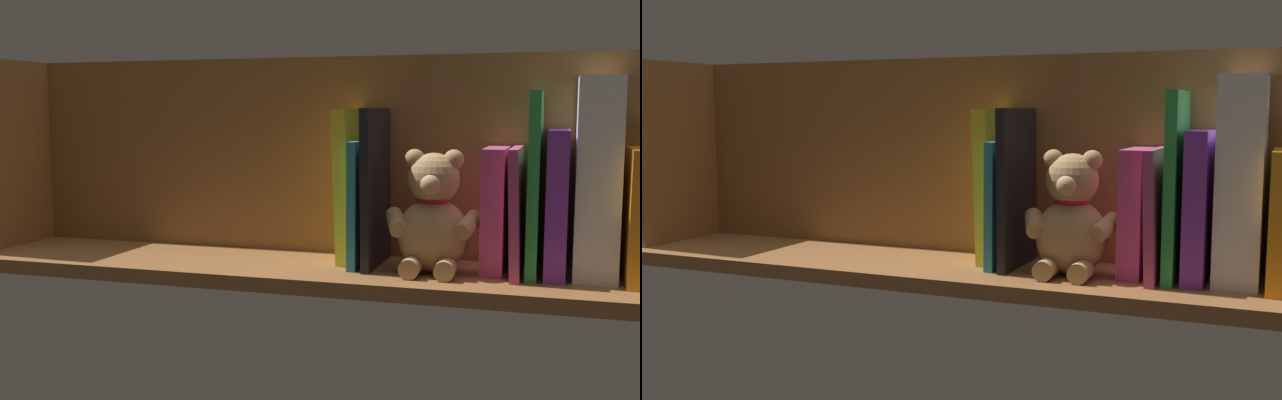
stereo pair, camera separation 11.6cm
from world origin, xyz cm
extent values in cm
cube|color=brown|center=(0.00, 0.00, -1.10)|extent=(116.33, 24.34, 2.20)
cube|color=brown|center=(0.00, -9.92, 15.98)|extent=(116.33, 1.50, 31.96)
cube|color=brown|center=(56.17, 0.00, 15.98)|extent=(2.40, 18.34, 31.96)
cube|color=orange|center=(-44.62, -1.56, 9.13)|extent=(2.35, 14.43, 18.27)
cube|color=white|center=(-39.68, -2.58, 13.97)|extent=(5.87, 12.18, 27.93)
cube|color=purple|center=(-34.42, -2.09, 10.32)|extent=(2.89, 13.37, 20.65)
cube|color=green|center=(-31.33, -1.93, 13.01)|extent=(1.55, 13.68, 26.02)
cube|color=#B23F72|center=(-29.00, -1.26, 9.07)|extent=(1.99, 15.02, 18.17)
cube|color=#B23F72|center=(-25.85, -2.78, 9.00)|extent=(3.20, 11.97, 18.00)
ellipsoid|color=tan|center=(-17.45, 1.06, 5.41)|extent=(10.51, 9.46, 10.82)
sphere|color=tan|center=(-17.45, 1.06, 13.61)|extent=(7.44, 7.44, 7.44)
sphere|color=tan|center=(-20.24, 0.99, 16.40)|extent=(2.87, 2.87, 2.87)
sphere|color=tan|center=(-14.66, 1.14, 16.40)|extent=(2.87, 2.87, 2.87)
sphere|color=tan|center=(-17.53, 4.23, 13.05)|extent=(2.87, 2.87, 2.87)
cylinder|color=tan|center=(-22.63, 2.29, 7.31)|extent=(4.10, 5.85, 4.00)
cylinder|color=tan|center=(-12.35, 2.55, 7.31)|extent=(4.31, 5.88, 4.00)
cylinder|color=tan|center=(-20.01, 5.60, 1.44)|extent=(2.98, 4.13, 2.87)
cylinder|color=tan|center=(-15.14, 5.72, 1.44)|extent=(2.98, 4.13, 2.87)
torus|color=red|center=(-17.45, 1.06, 10.65)|extent=(5.06, 5.06, 0.85)
cube|color=black|center=(-8.34, -1.47, 11.82)|extent=(1.63, 14.60, 23.66)
cube|color=teal|center=(-6.16, -1.91, 9.42)|extent=(1.33, 13.73, 18.84)
cube|color=yellow|center=(-3.55, -3.58, 11.77)|extent=(2.97, 10.39, 23.60)
camera|label=1|loc=(-35.02, 110.27, 23.08)|focal=43.06mm
camera|label=2|loc=(-45.91, 106.20, 23.08)|focal=43.06mm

